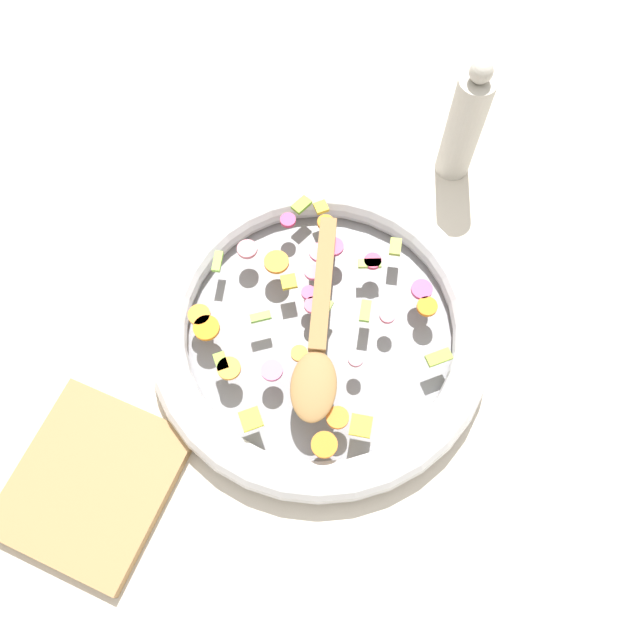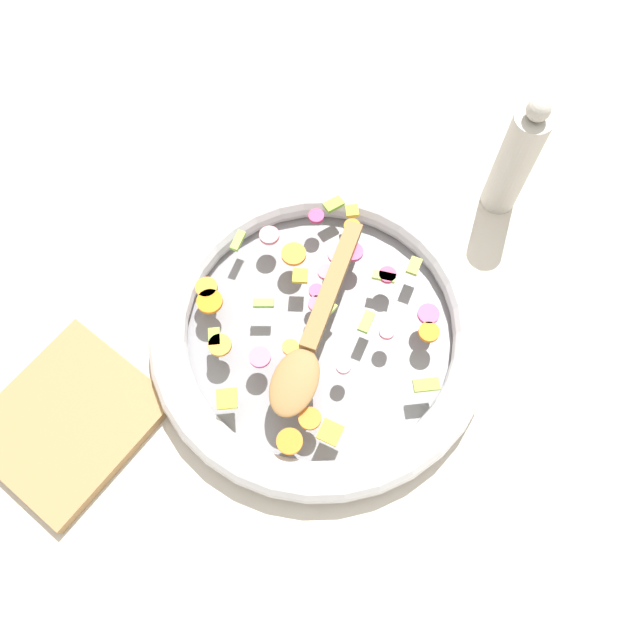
{
  "view_description": "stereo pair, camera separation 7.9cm",
  "coord_description": "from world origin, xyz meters",
  "px_view_note": "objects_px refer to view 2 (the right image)",
  "views": [
    {
      "loc": [
        0.29,
        0.12,
        0.78
      ],
      "look_at": [
        0.0,
        0.0,
        0.05
      ],
      "focal_mm": 35.0,
      "sensor_mm": 36.0,
      "label": 1
    },
    {
      "loc": [
        0.25,
        0.19,
        0.78
      ],
      "look_at": [
        0.0,
        0.0,
        0.05
      ],
      "focal_mm": 35.0,
      "sensor_mm": 36.0,
      "label": 2
    }
  ],
  "objects_px": {
    "wooden_spoon": "(312,337)",
    "pepper_mill": "(515,160)",
    "skillet": "(320,328)",
    "cutting_board": "(69,420)"
  },
  "relations": [
    {
      "from": "wooden_spoon",
      "to": "pepper_mill",
      "type": "distance_m",
      "value": 0.37
    },
    {
      "from": "skillet",
      "to": "wooden_spoon",
      "type": "distance_m",
      "value": 0.05
    },
    {
      "from": "pepper_mill",
      "to": "cutting_board",
      "type": "distance_m",
      "value": 0.67
    },
    {
      "from": "skillet",
      "to": "pepper_mill",
      "type": "xyz_separation_m",
      "value": [
        -0.33,
        0.08,
        0.07
      ]
    },
    {
      "from": "pepper_mill",
      "to": "cutting_board",
      "type": "height_order",
      "value": "pepper_mill"
    },
    {
      "from": "wooden_spoon",
      "to": "pepper_mill",
      "type": "height_order",
      "value": "pepper_mill"
    },
    {
      "from": "wooden_spoon",
      "to": "cutting_board",
      "type": "relative_size",
      "value": 1.37
    },
    {
      "from": "cutting_board",
      "to": "pepper_mill",
      "type": "bearing_deg",
      "value": 157.78
    },
    {
      "from": "wooden_spoon",
      "to": "skillet",
      "type": "bearing_deg",
      "value": -161.69
    },
    {
      "from": "skillet",
      "to": "wooden_spoon",
      "type": "relative_size",
      "value": 1.63
    }
  ]
}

